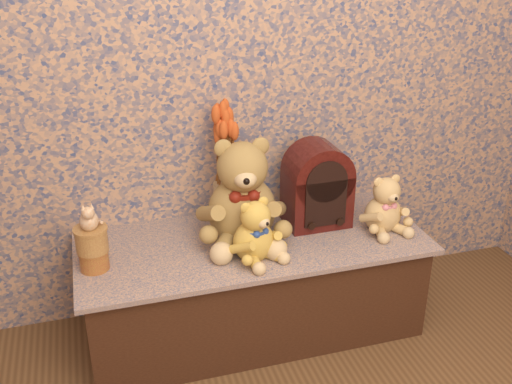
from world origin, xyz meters
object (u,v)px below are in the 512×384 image
teddy_medium (254,226)px  cat_figurine (88,215)px  teddy_small (384,201)px  teddy_large (242,185)px  biscuit_tin_lower (94,260)px  cathedral_radio (317,184)px  ceramic_vase (227,204)px

teddy_medium → cat_figurine: bearing=149.5°
teddy_small → cat_figurine: (-1.19, 0.02, 0.10)m
teddy_large → biscuit_tin_lower: teddy_large is taller
teddy_large → teddy_medium: teddy_large is taller
teddy_small → cat_figurine: size_ratio=2.34×
teddy_large → cat_figurine: 0.61m
teddy_large → cat_figurine: teddy_large is taller
teddy_large → teddy_medium: (-0.00, -0.17, -0.10)m
cathedral_radio → cat_figurine: (-0.94, -0.11, 0.04)m
teddy_large → cathedral_radio: (0.34, 0.03, -0.05)m
teddy_large → cathedral_radio: bearing=12.7°
teddy_small → teddy_large: bearing=164.7°
teddy_medium → cathedral_radio: size_ratio=0.73×
teddy_medium → biscuit_tin_lower: bearing=149.5°
teddy_small → biscuit_tin_lower: size_ratio=2.42×
teddy_medium → cat_figurine: size_ratio=2.37×
cat_figurine → teddy_small: bearing=-2.4°
teddy_small → ceramic_vase: (-0.62, 0.23, -0.04)m
cathedral_radio → teddy_large: bearing=-175.6°
teddy_medium → cathedral_radio: (0.34, 0.20, 0.05)m
teddy_medium → teddy_small: teddy_medium is taller
cathedral_radio → ceramic_vase: bearing=164.4°
biscuit_tin_lower → cat_figurine: bearing=0.0°
biscuit_tin_lower → teddy_medium: bearing=-8.2°
teddy_large → teddy_medium: size_ratio=1.74×
teddy_medium → cat_figurine: 0.62m
teddy_medium → ceramic_vase: bearing=73.4°
ceramic_vase → biscuit_tin_lower: ceramic_vase is taller
teddy_medium → biscuit_tin_lower: size_ratio=2.45×
teddy_medium → cathedral_radio: 0.40m
teddy_large → cat_figurine: size_ratio=4.13×
ceramic_vase → biscuit_tin_lower: 0.61m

